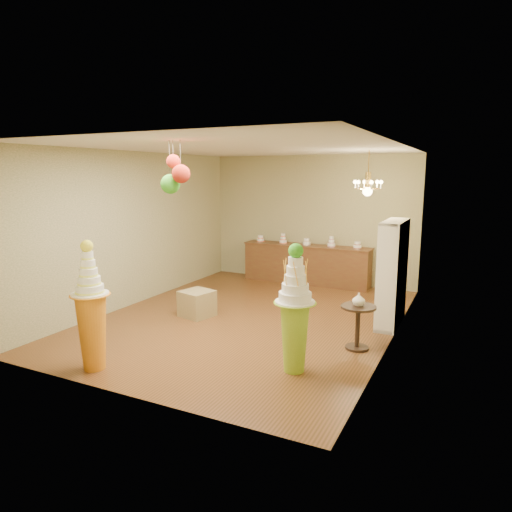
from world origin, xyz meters
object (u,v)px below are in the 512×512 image
at_px(pedestal_orange, 92,321).
at_px(sideboard, 306,263).
at_px(round_table, 358,321).
at_px(pedestal_green, 295,320).

relative_size(pedestal_orange, sideboard, 0.57).
relative_size(pedestal_orange, round_table, 2.56).
bearing_deg(round_table, pedestal_green, -116.12).
xyz_separation_m(sideboard, round_table, (2.10, -3.58, -0.05)).
bearing_deg(sideboard, pedestal_green, -71.90).
relative_size(pedestal_green, pedestal_orange, 0.98).
bearing_deg(round_table, pedestal_orange, -143.10).
height_order(pedestal_green, pedestal_orange, pedestal_orange).
height_order(pedestal_orange, round_table, pedestal_orange).
relative_size(pedestal_green, round_table, 2.51).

